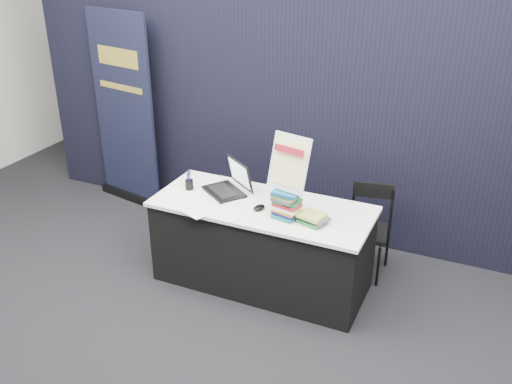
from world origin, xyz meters
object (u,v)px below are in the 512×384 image
object	(u,v)px
display_table	(262,244)
book_stack_tall	(287,204)
info_sign	(289,164)
laptop	(227,184)
stacking_chair	(367,226)
pullup_banner	(125,122)
book_stack_short	(313,218)

from	to	relation	value
display_table	book_stack_tall	bearing A→B (deg)	-25.39
display_table	info_sign	bearing A→B (deg)	-19.61
display_table	laptop	size ratio (longest dim) A/B	3.84
display_table	stacking_chair	distance (m)	0.94
book_stack_tall	info_sign	size ratio (longest dim) A/B	0.52
info_sign	stacking_chair	bearing A→B (deg)	66.17
display_table	pullup_banner	distance (m)	2.23
info_sign	laptop	bearing A→B (deg)	174.85
pullup_banner	stacking_chair	size ratio (longest dim) A/B	2.59
pullup_banner	stacking_chair	distance (m)	2.78
display_table	book_stack_short	size ratio (longest dim) A/B	8.17
book_stack_short	info_sign	distance (m)	0.46
info_sign	pullup_banner	size ratio (longest dim) A/B	0.22
laptop	info_sign	xyz separation A→B (m)	(0.64, -0.21, 0.38)
laptop	info_sign	bearing A→B (deg)	17.24
display_table	book_stack_short	world-z (taller)	book_stack_short
book_stack_tall	pullup_banner	world-z (taller)	pullup_banner
pullup_banner	stacking_chair	world-z (taller)	pullup_banner
display_table	info_sign	xyz separation A→B (m)	(0.26, -0.09, 0.82)
book_stack_short	stacking_chair	distance (m)	0.81
laptop	book_stack_short	world-z (taller)	laptop
laptop	pullup_banner	xyz separation A→B (m)	(-1.59, 0.76, 0.10)
display_table	book_stack_tall	size ratio (longest dim) A/B	7.78
book_stack_short	stacking_chair	world-z (taller)	book_stack_short
info_sign	book_stack_short	bearing A→B (deg)	6.47
display_table	book_stack_short	distance (m)	0.64
laptop	stacking_chair	size ratio (longest dim) A/B	0.59
info_sign	pullup_banner	world-z (taller)	pullup_banner
book_stack_short	display_table	bearing A→B (deg)	166.15
laptop	pullup_banner	distance (m)	1.77
laptop	pullup_banner	world-z (taller)	pullup_banner
display_table	pullup_banner	world-z (taller)	pullup_banner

